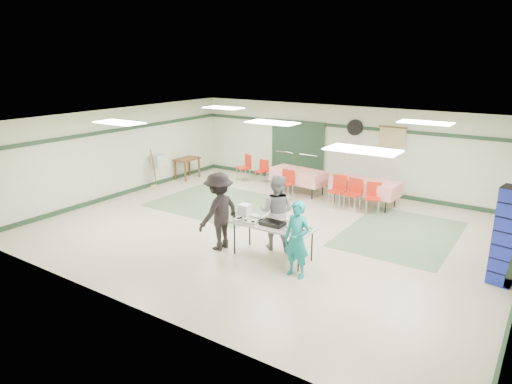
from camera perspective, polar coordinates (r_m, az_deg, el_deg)
The scene contains 38 objects.
floor at distance 11.51m, azimuth 1.91°, elevation -4.67°, with size 11.00×11.00×0.00m, color #BCB397.
ceiling at distance 10.84m, azimuth 2.04°, elevation 8.77°, with size 11.00×11.00×0.00m, color white.
wall_back at distance 15.02m, azimuth 11.13°, elevation 5.39°, with size 11.00×11.00×0.00m, color beige.
wall_front at distance 7.83m, azimuth -15.80°, elevation -5.10°, with size 11.00×11.00×0.00m, color beige.
wall_left at distance 14.69m, azimuth -16.62°, elevation 4.77°, with size 9.00×9.00×0.00m, color beige.
trim_back at distance 14.88m, azimuth 11.23°, elevation 8.02°, with size 11.00×0.06×0.10m, color #1D3523.
baseboard_back at distance 15.29m, azimuth 10.82°, elevation 0.63°, with size 11.00×0.06×0.12m, color #1D3523.
trim_left at distance 14.55m, azimuth -16.77°, elevation 7.46°, with size 9.00×0.06×0.10m, color #1D3523.
baseboard_left at distance 14.96m, azimuth -16.15°, elevation -0.08°, with size 9.00×0.06×0.12m, color #1D3523.
green_patch_a at distance 13.65m, azimuth -4.78°, elevation -1.29°, with size 3.50×3.00×0.01m, color #5C7959.
green_patch_b at distance 11.76m, azimuth 17.60°, elevation -4.99°, with size 2.50×3.50×0.01m, color #5C7959.
double_door_left at distance 15.99m, azimuth 3.70°, elevation 5.23°, with size 0.90×0.06×2.10m, color gray.
double_door_right at distance 15.54m, azimuth 6.73°, elevation 4.82°, with size 0.90×0.06×2.10m, color gray.
door_frame at distance 15.74m, azimuth 5.14°, elevation 5.02°, with size 2.00×0.03×2.15m, color #1D3523.
wall_fan at distance 14.74m, azimuth 12.27°, elevation 7.89°, with size 0.50×0.50×0.10m, color black.
scroll_banner at distance 14.38m, azimuth 16.68°, elevation 6.56°, with size 0.80×0.02×0.60m, color tan.
serving_table at distance 9.69m, azimuth 2.10°, elevation -4.28°, with size 1.83×0.76×0.76m.
sheet_tray_right at distance 9.38m, azimuth 5.09°, elevation -4.69°, with size 0.53×0.40×0.02m, color silver.
sheet_tray_mid at distance 9.78m, azimuth 1.85°, elevation -3.74°, with size 0.53×0.40×0.02m, color silver.
sheet_tray_left at distance 9.87m, azimuth -1.02°, elevation -3.55°, with size 0.54×0.41×0.02m, color silver.
baking_pan at distance 9.61m, azimuth 2.09°, elevation -3.93°, with size 0.50×0.31×0.08m, color black.
foam_box_stack at distance 10.10m, azimuth -1.44°, elevation -2.31°, with size 0.24×0.22×0.28m, color white.
volunteer_teal at distance 8.88m, azimuth 5.15°, elevation -5.93°, with size 0.56×0.37×1.54m, color #147E8A.
volunteer_grey at distance 10.13m, azimuth 2.58°, elevation -2.52°, with size 0.83×0.65×1.71m, color gray.
volunteer_dark at distance 10.13m, azimuth -4.65°, elevation -2.42°, with size 1.14×0.65×1.76m, color black.
dining_table_a at distance 13.61m, azimuth 13.45°, elevation 0.74°, with size 2.00×1.02×0.77m.
dining_table_b at distance 14.48m, azimuth 5.30°, elevation 2.06°, with size 1.85×0.99×0.77m.
chair_a at distance 13.14m, azimuth 12.14°, elevation 0.15°, with size 0.44×0.44×0.89m.
chair_b at distance 13.31m, azimuth 10.25°, elevation 0.55°, with size 0.44×0.44×0.92m.
chair_c at distance 12.95m, azimuth 14.46°, elevation -0.31°, with size 0.50×0.50×0.86m.
chair_d at distance 14.05m, azimuth 3.88°, elevation 1.43°, with size 0.42×0.42×0.85m.
chair_loose_a at distance 15.72m, azimuth 0.83°, elevation 2.92°, with size 0.38×0.38×0.78m.
chair_loose_b at distance 15.86m, azimuth -1.32°, elevation 3.41°, with size 0.59×0.59×0.94m.
crate_stack_blue_a at distance 9.70m, azimuth 28.89°, elevation -4.89°, with size 0.42×0.42×1.91m, color #1B2AA7.
crate_stack_blue_b at distance 10.26m, azimuth 29.15°, elevation -4.34°, with size 0.38×0.38×1.74m, color #1B2AA7.
printer_table at distance 16.34m, azimuth -8.63°, elevation 3.85°, with size 0.58×0.90×0.74m.
office_printer at distance 15.36m, azimuth -11.98°, elevation 3.96°, with size 0.45×0.40×0.36m, color #A9A9A4.
broom at distance 15.33m, azimuth -12.66°, elevation 2.93°, with size 0.03×0.03×1.29m, color brown.
Camera 1 is at (5.66, -9.13, 4.13)m, focal length 32.00 mm.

